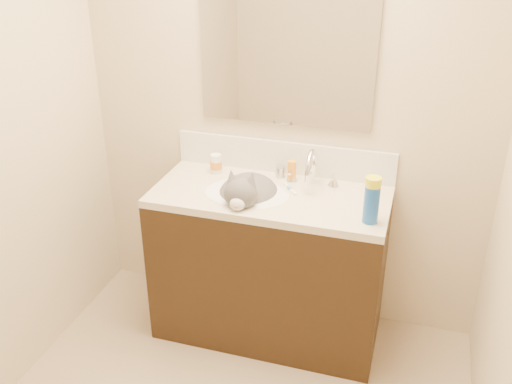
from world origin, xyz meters
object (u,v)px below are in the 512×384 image
Objects in this scene: vanity_cabinet at (269,267)px; pill_bottle at (216,164)px; faucet at (311,171)px; cat at (247,197)px; basin at (246,205)px; amber_bottle at (292,171)px; spray_can at (371,203)px; silver_jar at (280,172)px.

vanity_cabinet is 0.63m from pill_bottle.
faucet is at bearing 37.29° from vanity_cabinet.
cat reaches higher than pill_bottle.
basin is 0.32m from pill_bottle.
amber_bottle reaches higher than vanity_cabinet.
faucet is 0.13m from amber_bottle.
pill_bottle is at bearing 156.08° from vanity_cabinet.
cat is at bearing -38.33° from pill_bottle.
faucet is 0.45m from spray_can.
faucet is 0.62× the size of cat.
cat is (0.01, -0.00, 0.05)m from basin.
cat reaches higher than amber_bottle.
faucet is at bearing -1.97° from pill_bottle.
basin reaches higher than vanity_cabinet.
faucet is (0.30, 0.17, 0.16)m from basin.
amber_bottle is (0.19, 0.21, 0.12)m from basin.
pill_bottle is (-0.23, 0.19, 0.12)m from basin.
pill_bottle is (-0.24, 0.19, 0.07)m from cat.
silver_jar reaches higher than basin.
faucet reaches higher than spray_can.
cat reaches higher than silver_jar.
silver_jar is at bearing 89.97° from vanity_cabinet.
basin is 4.11× the size of amber_bottle.
amber_bottle is (0.07, 0.18, 0.50)m from vanity_cabinet.
vanity_cabinet is 0.52m from silver_jar.
spray_can reaches higher than cat.
vanity_cabinet is 0.44m from cat.
basin is 4.25× the size of pill_bottle.
spray_can is (0.45, -0.33, 0.04)m from amber_bottle.
spray_can is (0.87, -0.31, 0.04)m from pill_bottle.
cat is (-0.11, -0.03, 0.43)m from vanity_cabinet.
faucet is at bearing 26.30° from cat.
vanity_cabinet is 0.58m from faucet.
vanity_cabinet is at bearing 12.92° from cat.
basin is at bearing 168.98° from spray_can.
silver_jar is 0.55× the size of amber_bottle.
vanity_cabinet is at bearing 14.04° from basin.
pill_bottle is at bearing 160.37° from spray_can.
faucet is at bearing 29.12° from basin.
spray_can reaches higher than amber_bottle.
cat is 0.26m from silver_jar.
vanity_cabinet is 19.73× the size of silver_jar.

